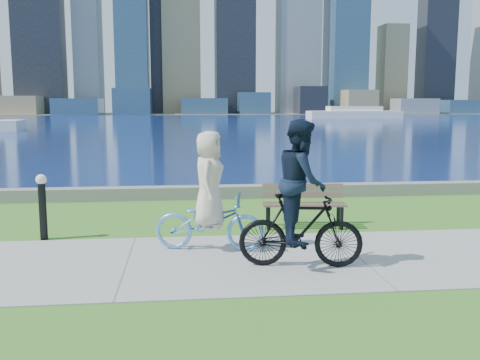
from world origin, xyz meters
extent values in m
plane|color=#326A1C|center=(0.00, 0.00, 0.00)|extent=(320.00, 320.00, 0.00)
cube|color=gray|center=(0.00, 0.00, 0.01)|extent=(80.00, 3.50, 0.02)
cube|color=slate|center=(0.00, 6.20, 0.17)|extent=(90.00, 0.50, 0.35)
cube|color=navy|center=(0.00, 72.00, 0.00)|extent=(320.00, 131.00, 0.01)
cube|color=slate|center=(0.00, 130.00, 0.06)|extent=(320.00, 30.00, 0.12)
cube|color=#8E7D57|center=(-40.43, 121.19, 2.17)|extent=(9.40, 8.17, 4.34)
cube|color=navy|center=(-26.88, 119.51, 1.88)|extent=(10.46, 9.82, 3.76)
cube|color=navy|center=(-14.32, 119.30, 3.06)|extent=(8.52, 8.98, 6.11)
cube|color=navy|center=(2.35, 120.92, 1.93)|extent=(11.03, 6.75, 3.86)
cube|color=navy|center=(14.40, 120.68, 2.63)|extent=(7.44, 6.26, 5.27)
cube|color=black|center=(28.21, 120.23, 3.35)|extent=(6.68, 7.78, 6.69)
cube|color=#8E7D57|center=(39.88, 119.86, 2.92)|extent=(7.42, 9.99, 5.85)
cube|color=slate|center=(54.27, 119.05, 1.91)|extent=(9.81, 6.97, 3.82)
cube|color=navy|center=(68.32, 120.35, 1.75)|extent=(11.98, 7.32, 3.49)
cube|color=slate|center=(-26.27, 132.99, 21.63)|extent=(6.09, 9.84, 43.27)
cube|color=navy|center=(-14.74, 127.18, 21.84)|extent=(7.63, 10.56, 43.69)
cube|color=#8E7D57|center=(-2.87, 132.36, 17.98)|extent=(9.44, 11.27, 35.96)
cube|color=black|center=(10.57, 128.90, 24.83)|extent=(9.72, 8.78, 49.65)
cube|color=slate|center=(27.16, 130.20, 21.53)|extent=(10.38, 8.50, 43.06)
cube|color=navy|center=(38.85, 127.20, 20.35)|extent=(8.79, 11.72, 40.69)
cube|color=#8E7D57|center=(52.54, 130.12, 11.47)|extent=(6.34, 6.53, 22.94)
cube|color=black|center=(64.12, 129.22, 16.39)|extent=(8.48, 6.03, 32.77)
cube|color=white|center=(26.64, 81.60, 0.68)|extent=(15.95, 4.56, 1.37)
cube|color=white|center=(26.64, 81.60, 1.77)|extent=(9.12, 3.42, 0.80)
cube|color=black|center=(-1.23, 2.22, 0.25)|extent=(0.07, 0.07, 0.50)
cube|color=black|center=(0.33, 2.06, 0.25)|extent=(0.07, 0.07, 0.50)
cube|color=black|center=(-1.19, 2.62, 0.25)|extent=(0.07, 0.07, 0.50)
cube|color=black|center=(0.37, 2.46, 0.25)|extent=(0.07, 0.07, 0.50)
cube|color=brown|center=(-0.45, 2.14, 0.52)|extent=(1.79, 0.29, 0.04)
cube|color=brown|center=(-0.43, 2.32, 0.52)|extent=(1.79, 0.29, 0.04)
cube|color=brown|center=(-0.41, 2.50, 0.52)|extent=(1.79, 0.29, 0.04)
cube|color=brown|center=(-0.40, 2.63, 0.67)|extent=(1.78, 0.25, 0.13)
cube|color=brown|center=(-0.40, 2.66, 0.86)|extent=(1.78, 0.25, 0.13)
cylinder|color=black|center=(-5.79, 1.90, 0.58)|extent=(0.15, 0.15, 1.16)
sphere|color=white|center=(-5.79, 1.90, 1.20)|extent=(0.21, 0.21, 0.21)
imported|color=#5D9FE2|center=(-2.56, 0.72, 0.54)|extent=(1.12, 2.11, 1.05)
imported|color=white|center=(-2.56, 0.72, 1.32)|extent=(0.73, 0.96, 1.75)
imported|color=black|center=(-1.14, -0.45, 0.63)|extent=(0.93, 2.09, 1.21)
imported|color=black|center=(-1.14, -0.45, 1.44)|extent=(0.90, 1.07, 1.99)
camera|label=1|loc=(-3.04, -8.79, 2.68)|focal=40.00mm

